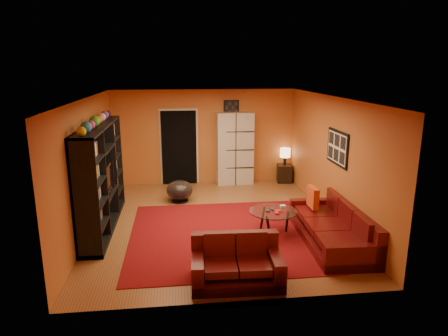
{
  "coord_description": "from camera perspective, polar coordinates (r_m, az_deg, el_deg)",
  "views": [
    {
      "loc": [
        -0.73,
        -7.9,
        3.19
      ],
      "look_at": [
        0.21,
        0.1,
        1.14
      ],
      "focal_mm": 32.0,
      "sensor_mm": 36.0,
      "label": 1
    }
  ],
  "objects": [
    {
      "name": "floor",
      "position": [
        8.55,
        -1.33,
        -7.64
      ],
      "size": [
        6.0,
        6.0,
        0.0
      ],
      "primitive_type": "plane",
      "color": "brown",
      "rests_on": "ground"
    },
    {
      "name": "side_table",
      "position": [
        11.44,
        8.62,
        -0.77
      ],
      "size": [
        0.45,
        0.45,
        0.5
      ],
      "primitive_type": "cube",
      "rotation": [
        0.0,
        0.0,
        -0.15
      ],
      "color": "black",
      "rests_on": "floor"
    },
    {
      "name": "loveseat",
      "position": [
        6.26,
        1.74,
        -13.39
      ],
      "size": [
        1.39,
        0.87,
        0.85
      ],
      "rotation": [
        0.0,
        0.0,
        1.53
      ],
      "color": "#49090B",
      "rests_on": "rug"
    },
    {
      "name": "bowl_chair",
      "position": [
        9.74,
        -6.35,
        -3.2
      ],
      "size": [
        0.64,
        0.64,
        0.52
      ],
      "color": "black",
      "rests_on": "floor"
    },
    {
      "name": "storage_cabinet",
      "position": [
        11.03,
        1.54,
        2.81
      ],
      "size": [
        1.01,
        0.48,
        1.99
      ],
      "primitive_type": "cube",
      "rotation": [
        0.0,
        0.0,
        0.04
      ],
      "color": "beige",
      "rests_on": "floor"
    },
    {
      "name": "wall_back",
      "position": [
        11.09,
        -2.84,
        4.44
      ],
      "size": [
        6.0,
        0.0,
        6.0
      ],
      "primitive_type": "plane",
      "rotation": [
        1.57,
        0.0,
        0.0
      ],
      "color": "#B96128",
      "rests_on": "floor"
    },
    {
      "name": "wall_right",
      "position": [
        8.74,
        15.16,
        1.28
      ],
      "size": [
        0.0,
        6.0,
        6.0
      ],
      "primitive_type": "plane",
      "rotation": [
        1.57,
        0.0,
        -1.57
      ],
      "color": "#B96128",
      "rests_on": "floor"
    },
    {
      "name": "wall_art_right",
      "position": [
        8.4,
        15.91,
        2.81
      ],
      "size": [
        0.03,
        1.0,
        0.7
      ],
      "primitive_type": "cube",
      "color": "black",
      "rests_on": "wall_right"
    },
    {
      "name": "entertainment_unit",
      "position": [
        8.33,
        -17.16,
        -1.27
      ],
      "size": [
        0.45,
        3.0,
        2.1
      ],
      "primitive_type": "cube",
      "color": "black",
      "rests_on": "floor"
    },
    {
      "name": "wall_art_back",
      "position": [
        11.04,
        1.04,
        8.35
      ],
      "size": [
        0.42,
        0.03,
        0.52
      ],
      "primitive_type": "cube",
      "color": "black",
      "rests_on": "wall_back"
    },
    {
      "name": "ceiling",
      "position": [
        7.96,
        -1.44,
        10.01
      ],
      "size": [
        6.0,
        6.0,
        0.0
      ],
      "primitive_type": "plane",
      "rotation": [
        3.14,
        0.0,
        0.0
      ],
      "color": "white",
      "rests_on": "wall_back"
    },
    {
      "name": "wall_left",
      "position": [
        8.31,
        -18.8,
        0.35
      ],
      "size": [
        0.0,
        6.0,
        6.0
      ],
      "primitive_type": "plane",
      "rotation": [
        1.57,
        0.0,
        1.57
      ],
      "color": "#B96128",
      "rests_on": "floor"
    },
    {
      "name": "rug",
      "position": [
        7.92,
        -0.11,
        -9.45
      ],
      "size": [
        3.6,
        3.6,
        0.01
      ],
      "primitive_type": "cube",
      "color": "#600B10",
      "rests_on": "floor"
    },
    {
      "name": "sofa",
      "position": [
        7.8,
        15.62,
        -8.18
      ],
      "size": [
        1.09,
        2.46,
        0.85
      ],
      "rotation": [
        0.0,
        0.0,
        -0.04
      ],
      "color": "#49090B",
      "rests_on": "rug"
    },
    {
      "name": "throw_pillow",
      "position": [
        8.28,
        12.59,
        -4.11
      ],
      "size": [
        0.12,
        0.42,
        0.42
      ],
      "primitive_type": "cube",
      "color": "#DD4318",
      "rests_on": "sofa"
    },
    {
      "name": "doorway",
      "position": [
        11.08,
        -6.43,
        2.89
      ],
      "size": [
        0.95,
        0.1,
        2.04
      ],
      "primitive_type": "cube",
      "color": "black",
      "rests_on": "floor"
    },
    {
      "name": "table_lamp",
      "position": [
        11.31,
        8.73,
        2.1
      ],
      "size": [
        0.29,
        0.29,
        0.48
      ],
      "color": "black",
      "rests_on": "side_table"
    },
    {
      "name": "wall_front",
      "position": [
        5.3,
        1.68,
        -6.63
      ],
      "size": [
        6.0,
        0.0,
        6.0
      ],
      "primitive_type": "plane",
      "rotation": [
        -1.57,
        0.0,
        0.0
      ],
      "color": "#B96128",
      "rests_on": "floor"
    },
    {
      "name": "coffee_table",
      "position": [
        7.86,
        7.02,
        -6.42
      ],
      "size": [
        0.94,
        0.94,
        0.47
      ],
      "rotation": [
        0.0,
        0.0,
        0.02
      ],
      "color": "silver",
      "rests_on": "floor"
    },
    {
      "name": "tv",
      "position": [
        8.28,
        -16.86,
        -1.63
      ],
      "size": [
        1.01,
        0.13,
        0.58
      ],
      "primitive_type": "imported",
      "rotation": [
        0.0,
        0.0,
        1.57
      ],
      "color": "black",
      "rests_on": "entertainment_unit"
    }
  ]
}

